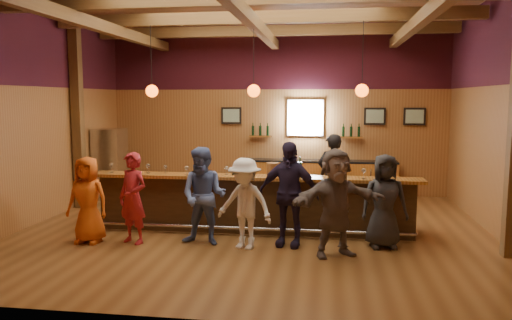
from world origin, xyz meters
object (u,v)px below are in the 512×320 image
at_px(back_bar_cabinet, 319,178).
at_px(customer_orange, 88,200).
at_px(customer_redvest, 133,198).
at_px(customer_white, 245,204).
at_px(customer_dark, 384,201).
at_px(ice_bucket, 273,170).
at_px(bartender, 332,176).
at_px(customer_brown, 336,203).
at_px(stainless_fridge, 110,164).
at_px(bottle_a, 288,168).
at_px(bar_counter, 256,203).
at_px(customer_navy, 288,194).
at_px(customer_denim, 204,196).

height_order(back_bar_cabinet, customer_orange, customer_orange).
relative_size(back_bar_cabinet, customer_redvest, 2.47).
distance_m(customer_white, customer_dark, 2.39).
distance_m(customer_orange, customer_dark, 5.20).
xyz_separation_m(customer_orange, ice_bucket, (3.19, 1.01, 0.47)).
xyz_separation_m(customer_dark, bartender, (-0.88, 2.12, 0.09)).
bearing_deg(bartender, customer_brown, 68.00).
height_order(stainless_fridge, customer_brown, stainless_fridge).
bearing_deg(bottle_a, stainless_fridge, 150.29).
height_order(customer_redvest, customer_brown, customer_brown).
relative_size(bar_counter, ice_bucket, 24.62).
bearing_deg(customer_navy, customer_white, -148.22).
bearing_deg(customer_denim, customer_redvest, -168.52).
bearing_deg(customer_dark, bar_counter, 151.01).
height_order(customer_navy, customer_brown, customer_navy).
height_order(back_bar_cabinet, bartender, bartender).
distance_m(stainless_fridge, customer_denim, 4.95).
height_order(back_bar_cabinet, customer_navy, customer_navy).
bearing_deg(bottle_a, customer_denim, -147.31).
relative_size(stainless_fridge, ice_bucket, 7.03).
xyz_separation_m(bar_counter, bartender, (1.48, 1.21, 0.38)).
relative_size(customer_brown, ice_bucket, 6.90).
height_order(stainless_fridge, ice_bucket, stainless_fridge).
height_order(customer_white, bottle_a, customer_white).
bearing_deg(customer_white, bartender, 78.62).
distance_m(back_bar_cabinet, customer_orange, 6.35).
xyz_separation_m(customer_orange, bottle_a, (3.47, 1.08, 0.48)).
bearing_deg(ice_bucket, customer_redvest, -158.80).
relative_size(customer_brown, bartender, 0.98).
height_order(customer_redvest, bottle_a, customer_redvest).
bearing_deg(customer_redvest, back_bar_cabinet, 79.17).
bearing_deg(back_bar_cabinet, customer_denim, -112.15).
height_order(customer_denim, customer_navy, customer_navy).
relative_size(bar_counter, customer_redvest, 3.88).
relative_size(customer_redvest, bottle_a, 4.41).
xyz_separation_m(customer_brown, ice_bucket, (-1.16, 1.15, 0.35)).
relative_size(bar_counter, customer_brown, 3.57).
xyz_separation_m(customer_orange, bartender, (4.30, 2.57, 0.13)).
xyz_separation_m(stainless_fridge, customer_brown, (5.64, -3.95, -0.02)).
bearing_deg(customer_navy, ice_bucket, 128.26).
distance_m(back_bar_cabinet, customer_white, 5.04).
bearing_deg(ice_bucket, bottle_a, 14.72).
bearing_deg(back_bar_cabinet, customer_white, -103.61).
xyz_separation_m(bar_counter, customer_navy, (0.72, -1.05, 0.39)).
relative_size(stainless_fridge, customer_navy, 0.98).
bearing_deg(customer_navy, customer_redvest, -163.86).
xyz_separation_m(customer_white, customer_dark, (2.36, 0.41, 0.03)).
xyz_separation_m(back_bar_cabinet, bartender, (0.30, -2.36, 0.43)).
xyz_separation_m(customer_white, customer_brown, (1.53, -0.19, 0.10)).
xyz_separation_m(customer_denim, bartender, (2.23, 2.38, 0.04)).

